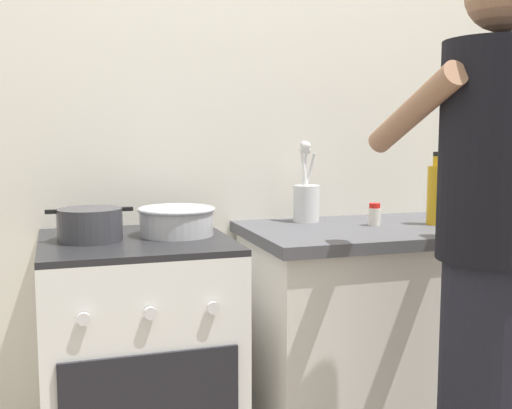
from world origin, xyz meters
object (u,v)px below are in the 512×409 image
(spice_bottle, at_px, (375,215))
(person, at_px, (490,274))
(stove_range, at_px, (138,373))
(oil_bottle, at_px, (436,194))
(utensil_crock, at_px, (306,199))
(pot, at_px, (90,225))
(mixing_bowl, at_px, (177,220))

(spice_bottle, xyz_separation_m, person, (0.01, -0.64, -0.08))
(stove_range, relative_size, oil_bottle, 3.34)
(utensil_crock, height_order, person, person)
(pot, relative_size, person, 0.16)
(pot, relative_size, spice_bottle, 3.25)
(person, bearing_deg, spice_bottle, 90.64)
(oil_bottle, bearing_deg, pot, 178.62)
(stove_range, relative_size, mixing_bowl, 3.49)
(mixing_bowl, height_order, person, person)
(person, bearing_deg, stove_range, 144.69)
(utensil_crock, xyz_separation_m, person, (0.21, -0.81, -0.13))
(mixing_bowl, relative_size, spice_bottle, 3.11)
(pot, height_order, utensil_crock, utensil_crock)
(spice_bottle, bearing_deg, oil_bottle, -11.29)
(mixing_bowl, distance_m, spice_bottle, 0.73)
(person, bearing_deg, mixing_bowl, 138.69)
(pot, distance_m, person, 1.20)
(stove_range, distance_m, oil_bottle, 1.24)
(stove_range, xyz_separation_m, person, (0.88, -0.62, 0.41))
(oil_bottle, height_order, person, person)
(stove_range, bearing_deg, utensil_crock, 15.77)
(utensil_crock, height_order, spice_bottle, utensil_crock)
(spice_bottle, bearing_deg, utensil_crock, 139.92)
(spice_bottle, distance_m, oil_bottle, 0.24)
(stove_range, height_order, utensil_crock, utensil_crock)
(stove_range, relative_size, pot, 3.34)
(stove_range, height_order, mixing_bowl, mixing_bowl)
(spice_bottle, bearing_deg, person, -89.36)
(spice_bottle, distance_m, person, 0.65)
(pot, height_order, person, person)
(utensil_crock, bearing_deg, oil_bottle, -26.62)
(oil_bottle, distance_m, person, 0.66)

